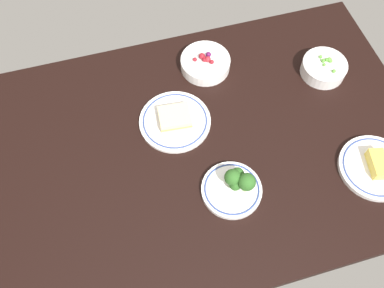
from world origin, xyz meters
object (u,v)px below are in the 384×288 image
at_px(plate_sandwich, 175,120).
at_px(plate_cheese, 375,167).
at_px(plate_broccoli, 234,186).
at_px(bowl_peas, 324,68).
at_px(bowl_berries, 205,63).

relative_size(plate_sandwich, plate_cheese, 1.06).
height_order(plate_sandwich, plate_cheese, plate_cheese).
relative_size(plate_sandwich, plate_broccoli, 1.29).
distance_m(plate_sandwich, plate_cheese, 0.61).
bearing_deg(bowl_peas, plate_sandwich, -173.92).
xyz_separation_m(plate_sandwich, bowl_berries, (0.15, 0.19, 0.01)).
bearing_deg(bowl_peas, bowl_berries, 160.85).
relative_size(plate_broccoli, bowl_peas, 1.17).
distance_m(plate_sandwich, bowl_peas, 0.53).
height_order(bowl_peas, bowl_berries, same).
distance_m(plate_cheese, bowl_berries, 0.62).
distance_m(plate_broccoli, bowl_berries, 0.46).
relative_size(plate_cheese, bowl_berries, 1.26).
height_order(plate_sandwich, bowl_berries, bowl_berries).
distance_m(plate_broccoli, plate_cheese, 0.42).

